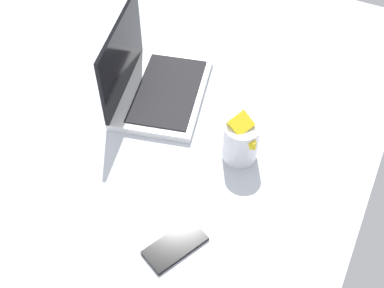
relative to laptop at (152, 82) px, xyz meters
The scene contains 4 objects.
bed_mattress 22.20cm from the laptop, 161.71° to the left, with size 180.00×140.00×18.00cm, color #B7BCC6.
laptop is the anchor object (origin of this frame).
snack_cup 33.08cm from the laptop, 108.34° to the right, with size 9.00×9.34×14.30cm.
cell_phone 50.05cm from the laptop, 145.01° to the right, with size 6.80×14.00×0.80cm, color black.
Camera 1 is at (-70.52, -61.18, 115.37)cm, focal length 45.74 mm.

